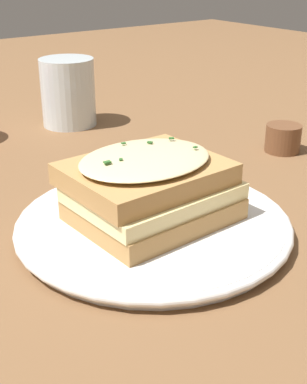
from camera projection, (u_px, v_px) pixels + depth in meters
name	position (u px, v px, depth m)	size (l,w,h in m)	color
ground_plane	(123.00, 238.00, 0.48)	(2.40, 2.40, 0.00)	brown
dinner_plate	(154.00, 224.00, 0.49)	(0.25, 0.25, 0.01)	white
sandwich	(151.00, 188.00, 0.47)	(0.12, 0.14, 0.06)	#B2844C
water_glass	(68.00, 92.00, 0.77)	(0.08, 0.08, 0.10)	silver
condiment_pot	(283.00, 138.00, 0.68)	(0.04, 0.04, 0.03)	brown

